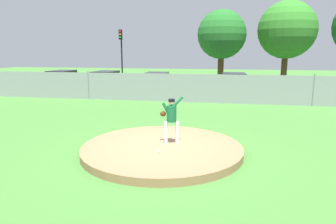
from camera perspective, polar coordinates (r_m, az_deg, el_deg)
name	(u,v)px	position (r m, az deg, el deg)	size (l,w,h in m)	color
ground_plane	(185,115)	(15.79, 3.29, -0.58)	(80.00, 80.00, 0.00)	#427A33
asphalt_strip	(199,93)	(24.12, 5.87, 3.61)	(44.00, 7.00, 0.01)	#2B2B2D
pitchers_mound	(162,149)	(10.04, -1.12, -7.00)	(5.27, 5.27, 0.24)	#99704C
pitcher_youth	(171,116)	(9.97, 0.62, -0.82)	(0.79, 0.32, 1.62)	silver
baseball	(159,152)	(9.28, -1.65, -7.54)	(0.07, 0.07, 0.07)	white
chainlink_fence	(193,88)	(19.56, 4.82, 4.48)	(36.20, 0.07, 1.94)	gray
parked_car_charcoal	(62,80)	(27.74, -19.36, 5.67)	(1.99, 4.15, 1.63)	#232328
parked_car_white	(156,83)	(24.28, -2.26, 5.53)	(1.89, 4.72, 1.58)	silver
parked_car_burgundy	(106,81)	(26.34, -11.70, 5.78)	(2.00, 4.51, 1.60)	maroon
parked_car_red	(234,84)	(23.91, 12.35, 5.20)	(2.04, 4.31, 1.61)	#A81919
traffic_light_near	(121,48)	(29.39, -8.82, 11.87)	(0.28, 0.46, 5.22)	black
tree_broad_right	(222,35)	(30.59, 10.12, 14.17)	(4.71, 4.71, 7.19)	#4C331E
tree_bushy_near	(287,30)	(31.85, 21.56, 14.20)	(5.46, 5.46, 7.97)	#4C331E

